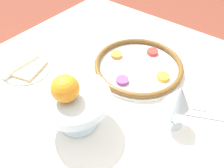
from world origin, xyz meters
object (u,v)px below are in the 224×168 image
Objects in this scene: orange_fruit at (65,89)px; bread_plate at (27,68)px; wine_glass at (178,98)px; fruit_stand at (75,101)px; seder_plate at (138,66)px; napkin_roll at (20,65)px.

bread_plate is (-0.07, -0.31, -0.15)m from orange_fruit.
wine_glass is 2.07× the size of orange_fruit.
orange_fruit is (0.02, -0.00, 0.06)m from fruit_stand.
seder_plate is at bearing 178.02° from orange_fruit.
fruit_stand reaches higher than seder_plate.
fruit_stand is 1.26× the size of napkin_roll.
orange_fruit is at bearing -1.98° from seder_plate.
wine_glass reaches higher than fruit_stand.
bread_plate is at bearing 112.79° from napkin_roll.
fruit_stand is at bearing 83.09° from napkin_roll.
orange_fruit is at bearing 77.32° from bread_plate.
fruit_stand is 0.34m from bread_plate.
bread_plate is at bearing -77.43° from wine_glass.
orange_fruit is 0.37m from napkin_roll.
seder_plate is at bearing 128.10° from napkin_roll.
napkin_roll is at bearing -67.21° from bread_plate.
orange_fruit is (0.34, -0.01, 0.15)m from seder_plate.
bread_plate is 0.03m from napkin_roll.
napkin_roll reaches higher than bread_plate.
bread_plate is (-0.05, -0.32, -0.09)m from fruit_stand.
wine_glass is 0.78× the size of fruit_stand.
fruit_stand is 2.66× the size of orange_fruit.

